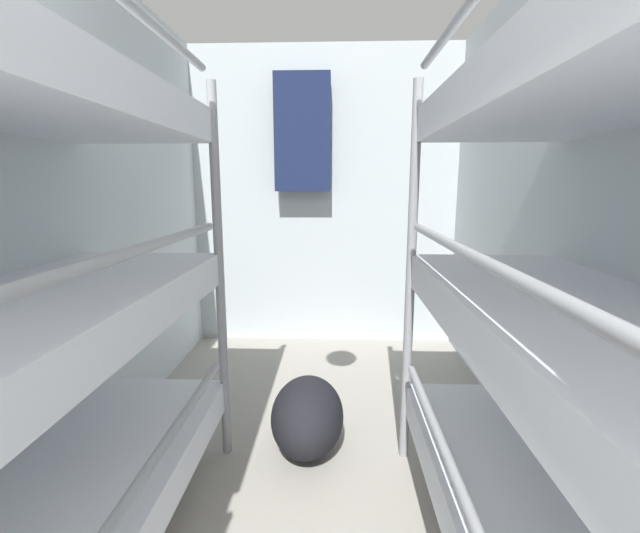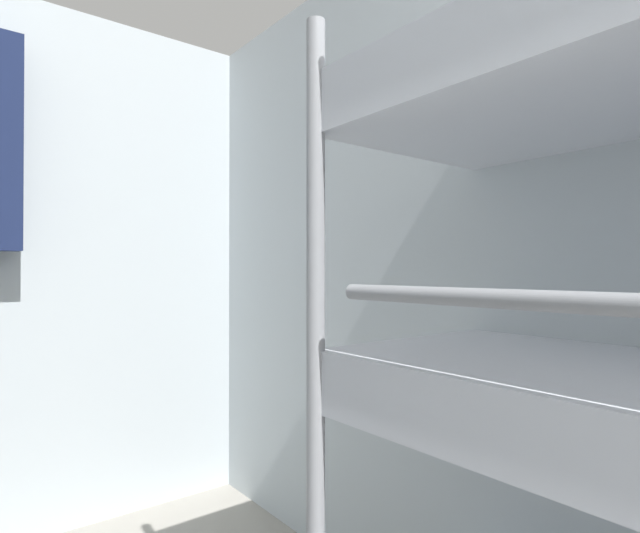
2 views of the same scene
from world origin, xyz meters
name	(u,v)px [view 2 (image 2 of 2)]	position (x,y,z in m)	size (l,w,h in m)	color
wall_right	(631,266)	(1.12, 2.06, 1.22)	(0.06, 4.24, 2.44)	silver
wall_back	(3,268)	(0.00, 4.15, 1.22)	(2.30, 0.06, 2.44)	silver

